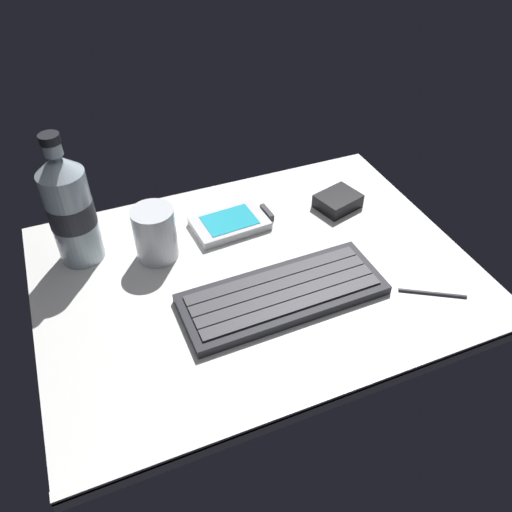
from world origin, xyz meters
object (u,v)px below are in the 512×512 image
Objects in this scene: juice_cup at (156,235)px; water_bottle at (70,209)px; keyboard at (283,294)px; charger_block at (338,201)px; stylus_pen at (433,292)px; handheld_device at (233,223)px.

juice_cup is 12.67cm from water_bottle.
charger_block is at bearing 42.54° from keyboard.
juice_cup is 1.21× the size of charger_block.
keyboard reaches higher than stylus_pen.
charger_block is at bearing 1.21° from juice_cup.
handheld_device is 25.55cm from water_bottle.
water_bottle is at bearing 158.60° from juice_cup.
juice_cup reaches higher than keyboard.
handheld_device is at bearing 10.23° from juice_cup.
stylus_pen is at bearing -20.31° from keyboard.
keyboard is 1.41× the size of water_bottle.
handheld_device is 13.88cm from juice_cup.
water_bottle is 53.36cm from stylus_pen.
charger_block reaches higher than handheld_device.
handheld_device is at bearing 160.04° from stylus_pen.
handheld_device is 1.88× the size of charger_block.
handheld_device is 32.99cm from stylus_pen.
juice_cup is at bearing 176.67° from stylus_pen.
water_bottle is (-24.10, 1.83, 8.28)cm from handheld_device.
handheld_device is at bearing 174.70° from charger_block.
handheld_device is 1.55× the size of juice_cup.
keyboard is 24.22cm from charger_block.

